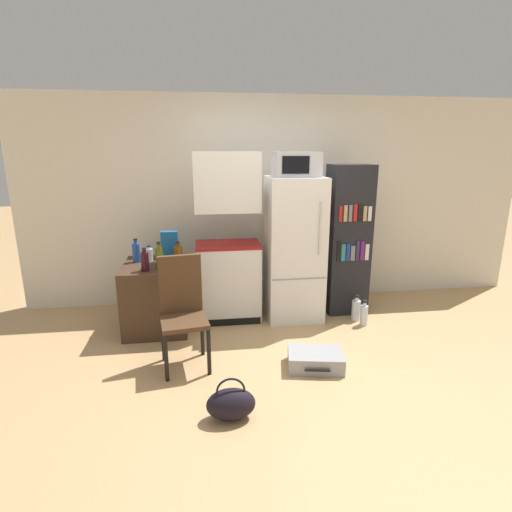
{
  "coord_description": "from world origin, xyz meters",
  "views": [
    {
      "loc": [
        -0.81,
        -3.0,
        1.91
      ],
      "look_at": [
        -0.28,
        0.85,
        0.87
      ],
      "focal_mm": 28.0,
      "sensor_mm": 36.0,
      "label": 1
    }
  ],
  "objects": [
    {
      "name": "handbag",
      "position": [
        -0.65,
        -0.47,
        0.12
      ],
      "size": [
        0.36,
        0.2,
        0.33
      ],
      "color": "black",
      "rests_on": "ground_plane"
    },
    {
      "name": "bowl",
      "position": [
        -1.11,
        1.05,
        0.75
      ],
      "size": [
        0.13,
        0.13,
        0.04
      ],
      "color": "silver",
      "rests_on": "side_table"
    },
    {
      "name": "bottle_wine_dark",
      "position": [
        -1.39,
        0.97,
        0.83
      ],
      "size": [
        0.08,
        0.08,
        0.24
      ],
      "color": "black",
      "rests_on": "side_table"
    },
    {
      "name": "bottle_blue_soda",
      "position": [
        -1.53,
        1.32,
        0.84
      ],
      "size": [
        0.08,
        0.08,
        0.26
      ],
      "color": "#1E47A3",
      "rests_on": "side_table"
    },
    {
      "name": "ground_plane",
      "position": [
        0.0,
        0.0,
        0.0
      ],
      "size": [
        24.0,
        24.0,
        0.0
      ],
      "primitive_type": "plane",
      "color": "tan"
    },
    {
      "name": "water_bottle_middle",
      "position": [
        0.92,
        1.09,
        0.13
      ],
      "size": [
        0.1,
        0.1,
        0.3
      ],
      "color": "silver",
      "rests_on": "ground_plane"
    },
    {
      "name": "bottle_clear_short",
      "position": [
        -1.4,
        1.36,
        0.8
      ],
      "size": [
        0.08,
        0.08,
        0.17
      ],
      "color": "silver",
      "rests_on": "side_table"
    },
    {
      "name": "microwave",
      "position": [
        0.22,
        1.31,
        1.76
      ],
      "size": [
        0.5,
        0.35,
        0.26
      ],
      "color": "#B7B7BC",
      "rests_on": "refrigerator"
    },
    {
      "name": "kitchen_hutch",
      "position": [
        -0.53,
        1.37,
        0.87
      ],
      "size": [
        0.72,
        0.47,
        1.89
      ],
      "color": "white",
      "rests_on": "ground_plane"
    },
    {
      "name": "suitcase_large_flat",
      "position": [
        0.16,
        0.14,
        0.08
      ],
      "size": [
        0.54,
        0.42,
        0.15
      ],
      "rotation": [
        0.0,
        0.0,
        -0.18
      ],
      "color": "#99999E",
      "rests_on": "ground_plane"
    },
    {
      "name": "wall_back",
      "position": [
        0.2,
        2.0,
        1.28
      ],
      "size": [
        6.4,
        0.1,
        2.55
      ],
      "color": "silver",
      "rests_on": "ground_plane"
    },
    {
      "name": "bookshelf",
      "position": [
        0.88,
        1.41,
        0.88
      ],
      "size": [
        0.47,
        0.39,
        1.75
      ],
      "color": "black",
      "rests_on": "ground_plane"
    },
    {
      "name": "bottle_olive_oil",
      "position": [
        -1.26,
        1.02,
        0.85
      ],
      "size": [
        0.07,
        0.07,
        0.28
      ],
      "color": "#566619",
      "rests_on": "side_table"
    },
    {
      "name": "chair",
      "position": [
        -1.01,
        0.4,
        0.58
      ],
      "size": [
        0.46,
        0.46,
        1.01
      ],
      "rotation": [
        0.0,
        0.0,
        0.15
      ],
      "color": "black",
      "rests_on": "ground_plane"
    },
    {
      "name": "refrigerator",
      "position": [
        0.22,
        1.31,
        0.81
      ],
      "size": [
        0.63,
        0.6,
        1.63
      ],
      "color": "white",
      "rests_on": "ground_plane"
    },
    {
      "name": "cereal_box",
      "position": [
        -1.18,
        1.47,
        0.88
      ],
      "size": [
        0.19,
        0.07,
        0.3
      ],
      "color": "#1E66A8",
      "rests_on": "side_table"
    },
    {
      "name": "side_table",
      "position": [
        -1.33,
        1.22,
        0.36
      ],
      "size": [
        0.66,
        0.77,
        0.73
      ],
      "color": "#422D1E",
      "rests_on": "ground_plane"
    },
    {
      "name": "water_bottle_front",
      "position": [
        0.95,
        0.94,
        0.12
      ],
      "size": [
        0.08,
        0.08,
        0.29
      ],
      "color": "silver",
      "rests_on": "ground_plane"
    },
    {
      "name": "bottle_amber_beer",
      "position": [
        -1.08,
        1.3,
        0.82
      ],
      "size": [
        0.09,
        0.09,
        0.22
      ],
      "color": "brown",
      "rests_on": "side_table"
    }
  ]
}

